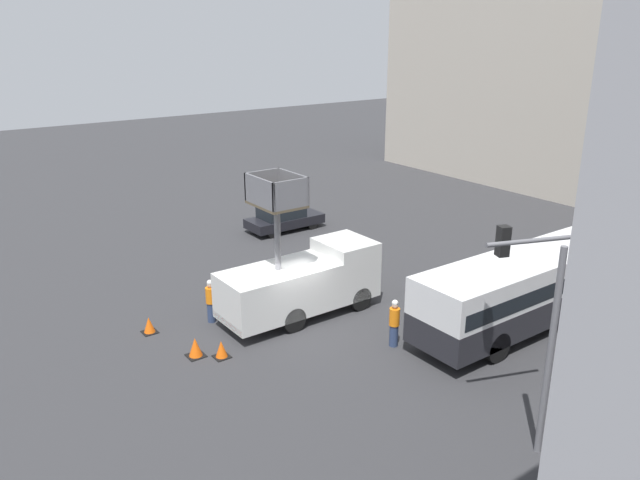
{
  "coord_description": "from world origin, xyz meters",
  "views": [
    {
      "loc": [
        18.11,
        -12.14,
        11.02
      ],
      "look_at": [
        -0.83,
        1.67,
        3.02
      ],
      "focal_mm": 35.0,
      "sensor_mm": 36.0,
      "label": 1
    }
  ],
  "objects_px": {
    "traffic_cone_mid_road": "(221,350)",
    "road_worker_near_truck": "(211,301)",
    "city_bus": "(536,282)",
    "utility_truck": "(303,280)",
    "traffic_light_pole": "(533,304)",
    "road_worker_directing": "(394,323)",
    "traffic_cone_near_truck": "(149,325)",
    "parked_car_curbside": "(284,218)",
    "traffic_cone_far_side": "(195,348)"
  },
  "relations": [
    {
      "from": "road_worker_directing",
      "to": "traffic_cone_mid_road",
      "type": "xyz_separation_m",
      "value": [
        -2.95,
        -5.47,
        -0.62
      ]
    },
    {
      "from": "traffic_cone_mid_road",
      "to": "traffic_cone_near_truck",
      "type": "bearing_deg",
      "value": -157.87
    },
    {
      "from": "utility_truck",
      "to": "road_worker_directing",
      "type": "relative_size",
      "value": 3.6
    },
    {
      "from": "utility_truck",
      "to": "road_worker_directing",
      "type": "bearing_deg",
      "value": 16.01
    },
    {
      "from": "traffic_light_pole",
      "to": "road_worker_near_truck",
      "type": "distance_m",
      "value": 12.61
    },
    {
      "from": "city_bus",
      "to": "traffic_cone_mid_road",
      "type": "bearing_deg",
      "value": 160.63
    },
    {
      "from": "parked_car_curbside",
      "to": "road_worker_near_truck",
      "type": "bearing_deg",
      "value": -46.63
    },
    {
      "from": "traffic_light_pole",
      "to": "traffic_cone_mid_road",
      "type": "xyz_separation_m",
      "value": [
        -8.82,
        -4.94,
        -3.7
      ]
    },
    {
      "from": "utility_truck",
      "to": "traffic_cone_near_truck",
      "type": "height_order",
      "value": "utility_truck"
    },
    {
      "from": "utility_truck",
      "to": "city_bus",
      "type": "relative_size",
      "value": 0.57
    },
    {
      "from": "traffic_cone_near_truck",
      "to": "traffic_cone_far_side",
      "type": "xyz_separation_m",
      "value": [
        2.7,
        0.63,
        0.04
      ]
    },
    {
      "from": "road_worker_directing",
      "to": "traffic_cone_far_side",
      "type": "height_order",
      "value": "road_worker_directing"
    },
    {
      "from": "road_worker_near_truck",
      "to": "traffic_cone_far_side",
      "type": "bearing_deg",
      "value": -143.75
    },
    {
      "from": "road_worker_near_truck",
      "to": "traffic_cone_far_side",
      "type": "xyz_separation_m",
      "value": [
        2.15,
        -1.71,
        -0.55
      ]
    },
    {
      "from": "road_worker_near_truck",
      "to": "traffic_cone_mid_road",
      "type": "distance_m",
      "value": 2.99
    },
    {
      "from": "road_worker_near_truck",
      "to": "road_worker_directing",
      "type": "xyz_separation_m",
      "value": [
        5.7,
        4.46,
        0.03
      ]
    },
    {
      "from": "traffic_cone_mid_road",
      "to": "road_worker_near_truck",
      "type": "bearing_deg",
      "value": 159.88
    },
    {
      "from": "utility_truck",
      "to": "traffic_light_pole",
      "type": "xyz_separation_m",
      "value": [
        9.97,
        0.65,
        2.48
      ]
    },
    {
      "from": "traffic_cone_mid_road",
      "to": "traffic_cone_far_side",
      "type": "distance_m",
      "value": 0.93
    },
    {
      "from": "utility_truck",
      "to": "traffic_cone_near_truck",
      "type": "xyz_separation_m",
      "value": [
        -2.15,
        -5.63,
        -1.21
      ]
    },
    {
      "from": "traffic_light_pole",
      "to": "road_worker_directing",
      "type": "xyz_separation_m",
      "value": [
        -5.87,
        0.53,
        -3.08
      ]
    },
    {
      "from": "traffic_cone_far_side",
      "to": "parked_car_curbside",
      "type": "distance_m",
      "value": 14.73
    },
    {
      "from": "utility_truck",
      "to": "road_worker_near_truck",
      "type": "xyz_separation_m",
      "value": [
        -1.59,
        -3.29,
        -0.63
      ]
    },
    {
      "from": "utility_truck",
      "to": "city_bus",
      "type": "height_order",
      "value": "utility_truck"
    },
    {
      "from": "utility_truck",
      "to": "traffic_light_pole",
      "type": "distance_m",
      "value": 10.3
    },
    {
      "from": "traffic_cone_near_truck",
      "to": "road_worker_directing",
      "type": "bearing_deg",
      "value": 47.47
    },
    {
      "from": "road_worker_near_truck",
      "to": "road_worker_directing",
      "type": "bearing_deg",
      "value": -67.05
    },
    {
      "from": "utility_truck",
      "to": "traffic_cone_far_side",
      "type": "xyz_separation_m",
      "value": [
        0.55,
        -5.0,
        -1.18
      ]
    },
    {
      "from": "utility_truck",
      "to": "traffic_cone_mid_road",
      "type": "height_order",
      "value": "utility_truck"
    },
    {
      "from": "utility_truck",
      "to": "parked_car_curbside",
      "type": "xyz_separation_m",
      "value": [
        -9.84,
        5.44,
        -0.78
      ]
    },
    {
      "from": "parked_car_curbside",
      "to": "traffic_light_pole",
      "type": "bearing_deg",
      "value": -13.6
    },
    {
      "from": "traffic_cone_near_truck",
      "to": "traffic_cone_far_side",
      "type": "bearing_deg",
      "value": 13.23
    },
    {
      "from": "utility_truck",
      "to": "road_worker_near_truck",
      "type": "bearing_deg",
      "value": -115.88
    },
    {
      "from": "utility_truck",
      "to": "traffic_cone_far_side",
      "type": "bearing_deg",
      "value": -83.7
    },
    {
      "from": "utility_truck",
      "to": "city_bus",
      "type": "bearing_deg",
      "value": 49.11
    },
    {
      "from": "road_worker_near_truck",
      "to": "traffic_cone_mid_road",
      "type": "bearing_deg",
      "value": -125.25
    },
    {
      "from": "traffic_light_pole",
      "to": "traffic_cone_near_truck",
      "type": "xyz_separation_m",
      "value": [
        -12.12,
        -6.28,
        -3.7
      ]
    },
    {
      "from": "utility_truck",
      "to": "traffic_cone_mid_road",
      "type": "xyz_separation_m",
      "value": [
        1.15,
        -4.29,
        -1.22
      ]
    },
    {
      "from": "road_worker_directing",
      "to": "parked_car_curbside",
      "type": "relative_size",
      "value": 0.42
    },
    {
      "from": "traffic_cone_near_truck",
      "to": "traffic_cone_mid_road",
      "type": "height_order",
      "value": "traffic_cone_near_truck"
    },
    {
      "from": "road_worker_near_truck",
      "to": "traffic_cone_far_side",
      "type": "distance_m",
      "value": 2.8
    },
    {
      "from": "road_worker_near_truck",
      "to": "traffic_cone_far_side",
      "type": "height_order",
      "value": "road_worker_near_truck"
    },
    {
      "from": "traffic_light_pole",
      "to": "traffic_cone_near_truck",
      "type": "height_order",
      "value": "traffic_light_pole"
    },
    {
      "from": "traffic_light_pole",
      "to": "road_worker_directing",
      "type": "bearing_deg",
      "value": 174.86
    },
    {
      "from": "city_bus",
      "to": "road_worker_near_truck",
      "type": "distance_m",
      "value": 12.63
    },
    {
      "from": "city_bus",
      "to": "traffic_light_pole",
      "type": "xyz_separation_m",
      "value": [
        4.05,
        -6.18,
        2.26
      ]
    },
    {
      "from": "city_bus",
      "to": "road_worker_near_truck",
      "type": "bearing_deg",
      "value": 147.21
    },
    {
      "from": "city_bus",
      "to": "utility_truck",
      "type": "bearing_deg",
      "value": 142.91
    },
    {
      "from": "traffic_cone_far_side",
      "to": "road_worker_directing",
      "type": "bearing_deg",
      "value": 60.11
    },
    {
      "from": "road_worker_directing",
      "to": "traffic_cone_near_truck",
      "type": "relative_size",
      "value": 2.88
    }
  ]
}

